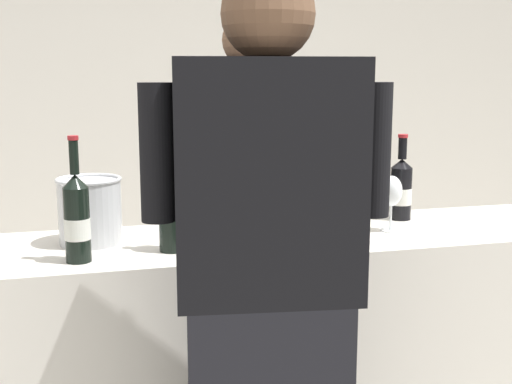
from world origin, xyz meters
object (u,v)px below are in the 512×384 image
object	(u,v)px
wine_bottle_1	(352,188)
person_guest	(267,334)
wine_bottle_2	(401,189)
wine_bottle_3	(336,205)
ice_bucket	(90,210)
person_server	(250,229)
wine_bottle_7	(322,198)
wine_bottle_4	(247,198)
wine_bottle_5	(252,205)
wine_glass	(392,193)
wine_bottle_0	(172,212)
wine_bottle_6	(77,218)

from	to	relation	value
wine_bottle_1	person_guest	world-z (taller)	person_guest
wine_bottle_2	wine_bottle_3	xyz separation A→B (m)	(-0.32, -0.18, -0.01)
ice_bucket	wine_bottle_1	bearing A→B (deg)	5.72
wine_bottle_3	person_server	bearing A→B (deg)	104.07
person_guest	wine_bottle_1	bearing A→B (deg)	53.57
ice_bucket	person_guest	world-z (taller)	person_guest
wine_bottle_3	wine_bottle_7	xyz separation A→B (m)	(-0.01, 0.11, 0.00)
wine_bottle_1	wine_bottle_3	distance (m)	0.24
wine_bottle_1	wine_bottle_7	size ratio (longest dim) A/B	1.09
wine_bottle_1	wine_bottle_4	distance (m)	0.41
wine_bottle_5	wine_glass	distance (m)	0.51
wine_bottle_4	wine_glass	size ratio (longest dim) A/B	1.66
wine_bottle_0	wine_bottle_1	distance (m)	0.72
wine_bottle_0	wine_bottle_3	xyz separation A→B (m)	(0.54, 0.04, -0.02)
wine_bottle_4	person_guest	distance (m)	0.68
wine_bottle_6	wine_bottle_1	bearing A→B (deg)	17.10
wine_bottle_2	wine_bottle_3	distance (m)	0.37
wine_bottle_0	wine_bottle_1	size ratio (longest dim) A/B	1.01
wine_bottle_0	wine_bottle_3	distance (m)	0.54
wine_bottle_6	person_server	distance (m)	0.98
wine_bottle_7	person_server	world-z (taller)	person_server
wine_bottle_7	wine_glass	world-z (taller)	wine_bottle_7
wine_bottle_4	wine_bottle_0	bearing A→B (deg)	-145.47
wine_bottle_3	wine_glass	distance (m)	0.21
wine_bottle_3	person_guest	distance (m)	0.65
wine_bottle_4	wine_bottle_5	distance (m)	0.20
wine_bottle_6	wine_bottle_2	bearing A→B (deg)	13.35
wine_bottle_4	wine_bottle_1	bearing A→B (deg)	7.78
wine_bottle_0	person_guest	world-z (taller)	person_guest
wine_bottle_2	wine_glass	xyz separation A→B (m)	(-0.12, -0.16, 0.02)
wine_bottle_2	wine_bottle_7	xyz separation A→B (m)	(-0.33, -0.06, -0.01)
wine_bottle_3	person_guest	size ratio (longest dim) A/B	0.17
wine_bottle_0	person_guest	distance (m)	0.53
wine_glass	person_guest	size ratio (longest dim) A/B	0.11
wine_bottle_4	ice_bucket	xyz separation A→B (m)	(-0.51, -0.04, -0.01)
wine_bottle_0	person_server	distance (m)	0.77
wine_bottle_2	wine_bottle_3	world-z (taller)	wine_bottle_2
wine_bottle_1	wine_bottle_5	xyz separation A→B (m)	(-0.44, -0.25, 0.01)
wine_bottle_5	person_guest	size ratio (longest dim) A/B	0.20
wine_bottle_4	wine_bottle_3	bearing A→B (deg)	-28.76
wine_bottle_0	wine_glass	bearing A→B (deg)	4.83
wine_bottle_1	ice_bucket	world-z (taller)	wine_bottle_1
wine_bottle_4	person_server	world-z (taller)	person_server
wine_bottle_0	wine_bottle_1	xyz separation A→B (m)	(0.68, 0.25, -0.00)
wine_bottle_7	wine_glass	size ratio (longest dim) A/B	1.55
wine_bottle_3	wine_glass	size ratio (longest dim) A/B	1.55
wine_bottle_0	person_guest	size ratio (longest dim) A/B	0.19
wine_bottle_6	wine_bottle_7	xyz separation A→B (m)	(0.81, 0.21, -0.02)
wine_bottle_2	wine_glass	distance (m)	0.20
wine_bottle_5	person_server	world-z (taller)	person_server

